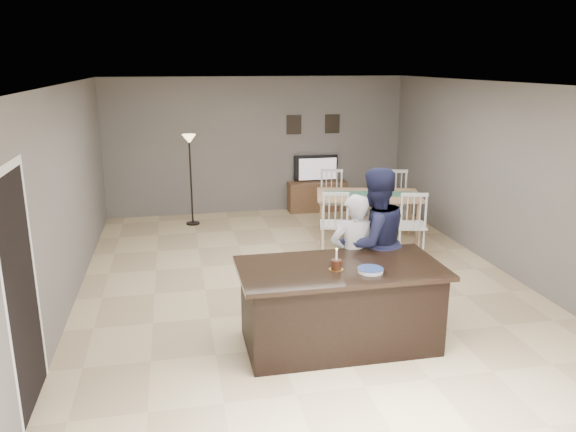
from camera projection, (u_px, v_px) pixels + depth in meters
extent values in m
plane|color=#D1B786|center=(301.00, 282.00, 7.83)|extent=(8.00, 8.00, 0.00)
plane|color=slate|center=(257.00, 145.00, 11.24)|extent=(6.00, 0.00, 6.00)
plane|color=slate|center=(439.00, 317.00, 3.69)|extent=(6.00, 0.00, 6.00)
plane|color=slate|center=(64.00, 198.00, 6.88)|extent=(0.00, 8.00, 8.00)
plane|color=slate|center=(505.00, 179.00, 8.05)|extent=(0.00, 8.00, 8.00)
plane|color=white|center=(303.00, 84.00, 7.11)|extent=(8.00, 8.00, 0.00)
cube|color=black|center=(339.00, 308.00, 6.01)|extent=(2.00, 1.00, 0.85)
cube|color=black|center=(340.00, 268.00, 5.89)|extent=(2.15, 1.10, 0.05)
cube|color=brown|center=(317.00, 196.00, 11.54)|extent=(1.20, 0.40, 0.60)
imported|color=black|center=(317.00, 169.00, 11.46)|extent=(0.91, 0.12, 0.53)
plane|color=orange|center=(318.00, 169.00, 11.38)|extent=(0.78, 0.00, 0.78)
cube|color=black|center=(294.00, 125.00, 11.26)|extent=(0.30, 0.02, 0.38)
cube|color=black|center=(332.00, 124.00, 11.42)|extent=(0.30, 0.02, 0.38)
plane|color=black|center=(22.00, 294.00, 4.79)|extent=(0.00, 2.10, 2.10)
plane|color=white|center=(6.00, 169.00, 4.51)|extent=(0.00, 1.02, 1.02)
imported|color=#B2B1B6|center=(353.00, 258.00, 6.50)|extent=(0.57, 0.38, 1.53)
imported|color=#1A1C39|center=(374.00, 243.00, 6.62)|extent=(1.02, 0.88, 1.81)
cylinder|color=gold|center=(336.00, 269.00, 5.79)|extent=(0.15, 0.15, 0.00)
cylinder|color=#3B1910|center=(336.00, 264.00, 5.78)|extent=(0.11, 0.11, 0.10)
cylinder|color=white|center=(336.00, 255.00, 5.75)|extent=(0.02, 0.02, 0.11)
sphere|color=#FFBF4C|center=(337.00, 249.00, 5.73)|extent=(0.02, 0.02, 0.02)
cylinder|color=white|center=(370.00, 272.00, 5.71)|extent=(0.26, 0.26, 0.01)
cylinder|color=white|center=(370.00, 270.00, 5.71)|extent=(0.26, 0.26, 0.01)
cylinder|color=white|center=(370.00, 269.00, 5.71)|extent=(0.26, 0.26, 0.01)
cylinder|color=#304994|center=(370.00, 268.00, 5.70)|extent=(0.27, 0.27, 0.00)
cube|color=tan|center=(369.00, 195.00, 9.49)|extent=(1.92, 1.37, 0.04)
cylinder|color=tan|center=(322.00, 224.00, 9.24)|extent=(0.06, 0.06, 0.77)
cylinder|color=tan|center=(410.00, 213.00, 9.95)|extent=(0.06, 0.06, 0.77)
cube|color=#42785F|center=(369.00, 194.00, 9.48)|extent=(1.56, 0.74, 0.01)
cube|color=silver|center=(335.00, 225.00, 8.86)|extent=(0.55, 0.53, 0.04)
cylinder|color=silver|center=(323.00, 243.00, 8.77)|extent=(0.03, 0.03, 0.47)
cylinder|color=silver|center=(345.00, 237.00, 9.09)|extent=(0.03, 0.03, 0.47)
cube|color=silver|center=(336.00, 194.00, 8.53)|extent=(0.41, 0.13, 0.05)
cube|color=silver|center=(410.00, 225.00, 8.81)|extent=(0.55, 0.53, 0.04)
cylinder|color=silver|center=(399.00, 244.00, 8.72)|extent=(0.03, 0.03, 0.47)
cylinder|color=silver|center=(419.00, 238.00, 9.04)|extent=(0.03, 0.03, 0.47)
cube|color=silver|center=(415.00, 195.00, 8.48)|extent=(0.41, 0.13, 0.05)
cube|color=silver|center=(332.00, 202.00, 10.32)|extent=(0.55, 0.53, 0.04)
cylinder|color=silver|center=(341.00, 213.00, 10.55)|extent=(0.03, 0.03, 0.47)
cylinder|color=silver|center=(321.00, 217.00, 10.23)|extent=(0.03, 0.03, 0.47)
cube|color=silver|center=(332.00, 171.00, 10.37)|extent=(0.41, 0.13, 0.05)
cube|color=silver|center=(397.00, 202.00, 10.27)|extent=(0.55, 0.53, 0.04)
cylinder|color=silver|center=(404.00, 213.00, 10.50)|extent=(0.03, 0.03, 0.47)
cylinder|color=silver|center=(387.00, 218.00, 10.18)|extent=(0.03, 0.03, 0.47)
cube|color=silver|center=(397.00, 171.00, 10.32)|extent=(0.41, 0.13, 0.05)
cylinder|color=black|center=(193.00, 223.00, 10.64)|extent=(0.25, 0.25, 0.03)
cylinder|color=black|center=(191.00, 183.00, 10.43)|extent=(0.03, 0.03, 1.56)
cone|color=#F6CF87|center=(189.00, 139.00, 10.21)|extent=(0.25, 0.25, 0.16)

